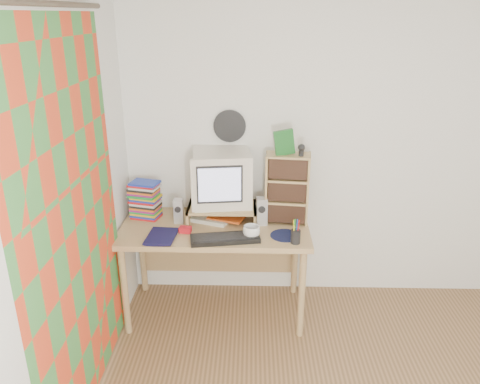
# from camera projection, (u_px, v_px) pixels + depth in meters

# --- Properties ---
(back_wall) EXTENTS (3.50, 0.00, 3.50)m
(back_wall) POSITION_uv_depth(u_px,v_px,m) (349.00, 149.00, 3.64)
(back_wall) COLOR white
(back_wall) RESTS_ON floor
(left_wall) EXTENTS (0.00, 3.50, 3.50)m
(left_wall) POSITION_uv_depth(u_px,v_px,m) (25.00, 254.00, 2.05)
(left_wall) COLOR white
(left_wall) RESTS_ON floor
(curtain) EXTENTS (0.00, 2.20, 2.20)m
(curtain) POSITION_uv_depth(u_px,v_px,m) (76.00, 228.00, 2.53)
(curtain) COLOR red
(curtain) RESTS_ON left_wall
(wall_disc) EXTENTS (0.25, 0.02, 0.25)m
(wall_disc) POSITION_uv_depth(u_px,v_px,m) (230.00, 126.00, 3.58)
(wall_disc) COLOR black
(wall_disc) RESTS_ON back_wall
(desk) EXTENTS (1.40, 0.70, 0.75)m
(desk) POSITION_uv_depth(u_px,v_px,m) (216.00, 238.00, 3.61)
(desk) COLOR tan
(desk) RESTS_ON floor
(monitor_riser) EXTENTS (0.52, 0.30, 0.12)m
(monitor_riser) POSITION_uv_depth(u_px,v_px,m) (222.00, 209.00, 3.56)
(monitor_riser) COLOR tan
(monitor_riser) RESTS_ON desk
(crt_monitor) EXTENTS (0.48, 0.48, 0.41)m
(crt_monitor) POSITION_uv_depth(u_px,v_px,m) (221.00, 179.00, 3.52)
(crt_monitor) COLOR silver
(crt_monitor) RESTS_ON monitor_riser
(speaker_left) EXTENTS (0.07, 0.07, 0.19)m
(speaker_left) POSITION_uv_depth(u_px,v_px,m) (179.00, 211.00, 3.53)
(speaker_left) COLOR silver
(speaker_left) RESTS_ON desk
(speaker_right) EXTENTS (0.09, 0.09, 0.21)m
(speaker_right) POSITION_uv_depth(u_px,v_px,m) (262.00, 211.00, 3.49)
(speaker_right) COLOR silver
(speaker_right) RESTS_ON desk
(keyboard) EXTENTS (0.50, 0.24, 0.03)m
(keyboard) POSITION_uv_depth(u_px,v_px,m) (225.00, 239.00, 3.27)
(keyboard) COLOR black
(keyboard) RESTS_ON desk
(dvd_stack) EXTENTS (0.24, 0.19, 0.30)m
(dvd_stack) POSITION_uv_depth(u_px,v_px,m) (145.00, 200.00, 3.59)
(dvd_stack) COLOR brown
(dvd_stack) RESTS_ON desk
(cd_rack) EXTENTS (0.34, 0.21, 0.53)m
(cd_rack) POSITION_uv_depth(u_px,v_px,m) (287.00, 189.00, 3.48)
(cd_rack) COLOR tan
(cd_rack) RESTS_ON desk
(mug) EXTENTS (0.13, 0.13, 0.09)m
(mug) POSITION_uv_depth(u_px,v_px,m) (251.00, 232.00, 3.29)
(mug) COLOR white
(mug) RESTS_ON desk
(diary) EXTENTS (0.26, 0.20, 0.05)m
(diary) POSITION_uv_depth(u_px,v_px,m) (148.00, 234.00, 3.31)
(diary) COLOR #110F39
(diary) RESTS_ON desk
(mousepad) EXTENTS (0.25, 0.25, 0.00)m
(mousepad) POSITION_uv_depth(u_px,v_px,m) (285.00, 235.00, 3.34)
(mousepad) COLOR black
(mousepad) RESTS_ON desk
(pen_cup) EXTENTS (0.08, 0.08, 0.14)m
(pen_cup) POSITION_uv_depth(u_px,v_px,m) (296.00, 234.00, 3.21)
(pen_cup) COLOR black
(pen_cup) RESTS_ON desk
(papers) EXTENTS (0.37, 0.32, 0.04)m
(papers) POSITION_uv_depth(u_px,v_px,m) (217.00, 217.00, 3.61)
(papers) COLOR silver
(papers) RESTS_ON desk
(red_box) EXTENTS (0.09, 0.06, 0.04)m
(red_box) POSITION_uv_depth(u_px,v_px,m) (185.00, 230.00, 3.39)
(red_box) COLOR red
(red_box) RESTS_ON desk
(game_box) EXTENTS (0.14, 0.06, 0.18)m
(game_box) POSITION_uv_depth(u_px,v_px,m) (284.00, 143.00, 3.34)
(game_box) COLOR #1B6024
(game_box) RESTS_ON cd_rack
(webcam) EXTENTS (0.06, 0.06, 0.09)m
(webcam) POSITION_uv_depth(u_px,v_px,m) (301.00, 150.00, 3.33)
(webcam) COLOR black
(webcam) RESTS_ON cd_rack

